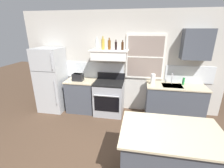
{
  "coord_description": "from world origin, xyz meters",
  "views": [
    {
      "loc": [
        0.52,
        -1.97,
        2.24
      ],
      "look_at": [
        -0.05,
        1.2,
        1.1
      ],
      "focal_mm": 25.04,
      "sensor_mm": 36.0,
      "label": 1
    }
  ],
  "objects_px": {
    "bottle_balsamic_dark": "(116,45)",
    "dish_soap_bottle": "(183,81)",
    "stove_range": "(109,98)",
    "bottle_champagne_gold_foil": "(103,44)",
    "paper_towel_roll": "(153,79)",
    "refrigerator": "(51,80)",
    "bottle_amber_wine": "(109,45)",
    "bottle_brown_stout": "(122,46)",
    "kitchen_island": "(168,157)",
    "toaster": "(78,77)",
    "bottle_clear_tall": "(97,44)"
  },
  "relations": [
    {
      "from": "toaster",
      "to": "bottle_brown_stout",
      "type": "relative_size",
      "value": 1.24
    },
    {
      "from": "bottle_clear_tall",
      "to": "bottle_brown_stout",
      "type": "distance_m",
      "value": 0.66
    },
    {
      "from": "bottle_champagne_gold_foil",
      "to": "paper_towel_roll",
      "type": "height_order",
      "value": "bottle_champagne_gold_foil"
    },
    {
      "from": "paper_towel_roll",
      "to": "kitchen_island",
      "type": "distance_m",
      "value": 2.04
    },
    {
      "from": "refrigerator",
      "to": "bottle_amber_wine",
      "type": "height_order",
      "value": "bottle_amber_wine"
    },
    {
      "from": "refrigerator",
      "to": "stove_range",
      "type": "relative_size",
      "value": 1.62
    },
    {
      "from": "paper_towel_roll",
      "to": "dish_soap_bottle",
      "type": "bearing_deg",
      "value": 7.52
    },
    {
      "from": "bottle_amber_wine",
      "to": "kitchen_island",
      "type": "bearing_deg",
      "value": -57.93
    },
    {
      "from": "bottle_clear_tall",
      "to": "bottle_balsamic_dark",
      "type": "distance_m",
      "value": 0.49
    },
    {
      "from": "bottle_clear_tall",
      "to": "paper_towel_roll",
      "type": "distance_m",
      "value": 1.67
    },
    {
      "from": "refrigerator",
      "to": "bottle_brown_stout",
      "type": "xyz_separation_m",
      "value": [
        1.98,
        0.1,
        0.96
      ]
    },
    {
      "from": "bottle_clear_tall",
      "to": "kitchen_island",
      "type": "xyz_separation_m",
      "value": [
        1.59,
        -2.02,
        -1.42
      ]
    },
    {
      "from": "bottle_clear_tall",
      "to": "dish_soap_bottle",
      "type": "bearing_deg",
      "value": 0.59
    },
    {
      "from": "paper_towel_roll",
      "to": "bottle_champagne_gold_foil",
      "type": "bearing_deg",
      "value": 178.02
    },
    {
      "from": "bottle_amber_wine",
      "to": "bottle_brown_stout",
      "type": "bearing_deg",
      "value": -6.76
    },
    {
      "from": "stove_range",
      "to": "bottle_balsamic_dark",
      "type": "xyz_separation_m",
      "value": [
        0.16,
        0.13,
        1.38
      ]
    },
    {
      "from": "stove_range",
      "to": "bottle_amber_wine",
      "type": "relative_size",
      "value": 3.78
    },
    {
      "from": "bottle_balsamic_dark",
      "to": "paper_towel_roll",
      "type": "height_order",
      "value": "bottle_balsamic_dark"
    },
    {
      "from": "bottle_balsamic_dark",
      "to": "dish_soap_bottle",
      "type": "height_order",
      "value": "bottle_balsamic_dark"
    },
    {
      "from": "refrigerator",
      "to": "stove_range",
      "type": "bearing_deg",
      "value": 0.8
    },
    {
      "from": "bottle_champagne_gold_foil",
      "to": "bottle_amber_wine",
      "type": "bearing_deg",
      "value": 13.75
    },
    {
      "from": "paper_towel_roll",
      "to": "kitchen_island",
      "type": "xyz_separation_m",
      "value": [
        0.14,
        -1.95,
        -0.59
      ]
    },
    {
      "from": "toaster",
      "to": "kitchen_island",
      "type": "bearing_deg",
      "value": -41.86
    },
    {
      "from": "refrigerator",
      "to": "dish_soap_bottle",
      "type": "xyz_separation_m",
      "value": [
        3.53,
        0.16,
        0.11
      ]
    },
    {
      "from": "toaster",
      "to": "bottle_clear_tall",
      "type": "height_order",
      "value": "bottle_clear_tall"
    },
    {
      "from": "refrigerator",
      "to": "kitchen_island",
      "type": "distance_m",
      "value": 3.5
    },
    {
      "from": "bottle_champagne_gold_foil",
      "to": "dish_soap_bottle",
      "type": "height_order",
      "value": "bottle_champagne_gold_foil"
    },
    {
      "from": "bottle_clear_tall",
      "to": "kitchen_island",
      "type": "bearing_deg",
      "value": -51.87
    },
    {
      "from": "stove_range",
      "to": "kitchen_island",
      "type": "relative_size",
      "value": 0.78
    },
    {
      "from": "bottle_amber_wine",
      "to": "kitchen_island",
      "type": "relative_size",
      "value": 0.21
    },
    {
      "from": "paper_towel_roll",
      "to": "dish_soap_bottle",
      "type": "xyz_separation_m",
      "value": [
        0.76,
        0.1,
        -0.04
      ]
    },
    {
      "from": "kitchen_island",
      "to": "bottle_balsamic_dark",
      "type": "bearing_deg",
      "value": 118.4
    },
    {
      "from": "bottle_clear_tall",
      "to": "bottle_amber_wine",
      "type": "distance_m",
      "value": 0.32
    },
    {
      "from": "stove_range",
      "to": "bottle_balsamic_dark",
      "type": "bearing_deg",
      "value": 40.3
    },
    {
      "from": "stove_range",
      "to": "kitchen_island",
      "type": "xyz_separation_m",
      "value": [
        1.26,
        -1.91,
        -0.01
      ]
    },
    {
      "from": "toaster",
      "to": "bottle_amber_wine",
      "type": "distance_m",
      "value": 1.21
    },
    {
      "from": "refrigerator",
      "to": "bottle_brown_stout",
      "type": "distance_m",
      "value": 2.2
    },
    {
      "from": "bottle_amber_wine",
      "to": "dish_soap_bottle",
      "type": "bearing_deg",
      "value": 0.54
    },
    {
      "from": "bottle_clear_tall",
      "to": "paper_towel_roll",
      "type": "xyz_separation_m",
      "value": [
        1.45,
        -0.08,
        -0.83
      ]
    },
    {
      "from": "toaster",
      "to": "bottle_clear_tall",
      "type": "bearing_deg",
      "value": 13.61
    },
    {
      "from": "bottle_brown_stout",
      "to": "paper_towel_roll",
      "type": "distance_m",
      "value": 1.13
    },
    {
      "from": "refrigerator",
      "to": "kitchen_island",
      "type": "height_order",
      "value": "refrigerator"
    },
    {
      "from": "bottle_clear_tall",
      "to": "dish_soap_bottle",
      "type": "xyz_separation_m",
      "value": [
        2.21,
        0.02,
        -0.88
      ]
    },
    {
      "from": "refrigerator",
      "to": "toaster",
      "type": "height_order",
      "value": "refrigerator"
    },
    {
      "from": "kitchen_island",
      "to": "stove_range",
      "type": "bearing_deg",
      "value": 123.47
    },
    {
      "from": "refrigerator",
      "to": "bottle_brown_stout",
      "type": "relative_size",
      "value": 7.41
    },
    {
      "from": "refrigerator",
      "to": "bottle_balsamic_dark",
      "type": "xyz_separation_m",
      "value": [
        1.81,
        0.16,
        0.96
      ]
    },
    {
      "from": "bottle_clear_tall",
      "to": "bottle_amber_wine",
      "type": "height_order",
      "value": "bottle_clear_tall"
    },
    {
      "from": "kitchen_island",
      "to": "toaster",
      "type": "bearing_deg",
      "value": 138.14
    },
    {
      "from": "bottle_balsamic_dark",
      "to": "dish_soap_bottle",
      "type": "bearing_deg",
      "value": 0.12
    }
  ]
}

